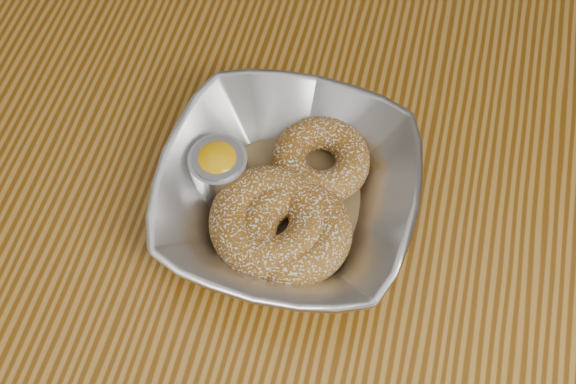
% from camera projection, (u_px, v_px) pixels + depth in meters
% --- Properties ---
extents(table, '(1.20, 0.80, 0.75)m').
position_uv_depth(table, '(355.00, 305.00, 0.69)').
color(table, brown).
rests_on(table, ground_plane).
extents(serving_bowl, '(0.23, 0.23, 0.06)m').
position_uv_depth(serving_bowl, '(288.00, 193.00, 0.60)').
color(serving_bowl, '#B3B5BA').
rests_on(serving_bowl, table).
extents(parchment, '(0.20, 0.20, 0.00)m').
position_uv_depth(parchment, '(288.00, 203.00, 0.62)').
color(parchment, olive).
rests_on(parchment, table).
extents(donut_back, '(0.10, 0.10, 0.03)m').
position_uv_depth(donut_back, '(321.00, 160.00, 0.62)').
color(donut_back, brown).
rests_on(donut_back, parchment).
extents(donut_front, '(0.13, 0.13, 0.04)m').
position_uv_depth(donut_front, '(270.00, 221.00, 0.59)').
color(donut_front, brown).
rests_on(donut_front, parchment).
extents(donut_extra, '(0.12, 0.12, 0.04)m').
position_uv_depth(donut_extra, '(294.00, 231.00, 0.59)').
color(donut_extra, brown).
rests_on(donut_extra, parchment).
extents(ramekin, '(0.05, 0.05, 0.05)m').
position_uv_depth(ramekin, '(219.00, 169.00, 0.61)').
color(ramekin, '#B3B5BA').
rests_on(ramekin, table).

